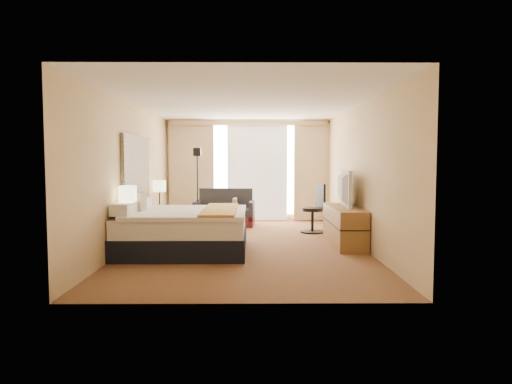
{
  "coord_description": "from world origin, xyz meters",
  "views": [
    {
      "loc": [
        0.11,
        -8.39,
        1.57
      ],
      "look_at": [
        0.19,
        0.4,
        0.95
      ],
      "focal_mm": 32.0,
      "sensor_mm": 36.0,
      "label": 1
    }
  ],
  "objects_px": {
    "nightstand_right": "(161,220)",
    "floor_lamp": "(197,171)",
    "lamp_left": "(127,194)",
    "desk_chair": "(315,211)",
    "media_dresser": "(344,226)",
    "lamp_right": "(159,187)",
    "nightstand_left": "(130,240)",
    "loveseat": "(225,213)",
    "television": "(340,188)",
    "bed": "(184,230)"
  },
  "relations": [
    {
      "from": "loveseat",
      "to": "desk_chair",
      "type": "xyz_separation_m",
      "value": [
        2.02,
        -1.09,
        0.18
      ]
    },
    {
      "from": "loveseat",
      "to": "floor_lamp",
      "type": "distance_m",
      "value": 1.22
    },
    {
      "from": "nightstand_left",
      "to": "bed",
      "type": "bearing_deg",
      "value": 26.31
    },
    {
      "from": "lamp_right",
      "to": "nightstand_left",
      "type": "bearing_deg",
      "value": -89.62
    },
    {
      "from": "bed",
      "to": "floor_lamp",
      "type": "bearing_deg",
      "value": 92.09
    },
    {
      "from": "lamp_left",
      "to": "bed",
      "type": "bearing_deg",
      "value": 26.75
    },
    {
      "from": "lamp_left",
      "to": "floor_lamp",
      "type": "bearing_deg",
      "value": 77.88
    },
    {
      "from": "media_dresser",
      "to": "lamp_left",
      "type": "distance_m",
      "value": 3.93
    },
    {
      "from": "nightstand_right",
      "to": "floor_lamp",
      "type": "height_order",
      "value": "floor_lamp"
    },
    {
      "from": "lamp_left",
      "to": "nightstand_right",
      "type": "bearing_deg",
      "value": 89.49
    },
    {
      "from": "television",
      "to": "nightstand_left",
      "type": "bearing_deg",
      "value": 113.64
    },
    {
      "from": "media_dresser",
      "to": "desk_chair",
      "type": "height_order",
      "value": "desk_chair"
    },
    {
      "from": "loveseat",
      "to": "lamp_left",
      "type": "xyz_separation_m",
      "value": [
        -1.35,
        -3.59,
        0.73
      ]
    },
    {
      "from": "nightstand_right",
      "to": "television",
      "type": "relative_size",
      "value": 0.47
    },
    {
      "from": "media_dresser",
      "to": "loveseat",
      "type": "relative_size",
      "value": 1.23
    },
    {
      "from": "bed",
      "to": "lamp_right",
      "type": "distance_m",
      "value": 2.32
    },
    {
      "from": "lamp_right",
      "to": "television",
      "type": "relative_size",
      "value": 0.49
    },
    {
      "from": "desk_chair",
      "to": "lamp_left",
      "type": "relative_size",
      "value": 1.74
    },
    {
      "from": "lamp_left",
      "to": "television",
      "type": "height_order",
      "value": "television"
    },
    {
      "from": "desk_chair",
      "to": "lamp_right",
      "type": "height_order",
      "value": "lamp_right"
    },
    {
      "from": "nightstand_right",
      "to": "television",
      "type": "height_order",
      "value": "television"
    },
    {
      "from": "lamp_left",
      "to": "desk_chair",
      "type": "bearing_deg",
      "value": 36.48
    },
    {
      "from": "media_dresser",
      "to": "lamp_right",
      "type": "bearing_deg",
      "value": 159.09
    },
    {
      "from": "media_dresser",
      "to": "television",
      "type": "xyz_separation_m",
      "value": [
        -0.05,
        0.22,
        0.69
      ]
    },
    {
      "from": "lamp_left",
      "to": "lamp_right",
      "type": "xyz_separation_m",
      "value": [
        0.01,
        2.49,
        -0.02
      ]
    },
    {
      "from": "nightstand_left",
      "to": "loveseat",
      "type": "relative_size",
      "value": 0.38
    },
    {
      "from": "bed",
      "to": "lamp_right",
      "type": "relative_size",
      "value": 3.6
    },
    {
      "from": "nightstand_left",
      "to": "loveseat",
      "type": "height_order",
      "value": "loveseat"
    },
    {
      "from": "floor_lamp",
      "to": "lamp_right",
      "type": "bearing_deg",
      "value": -129.19
    },
    {
      "from": "nightstand_left",
      "to": "desk_chair",
      "type": "distance_m",
      "value": 4.17
    },
    {
      "from": "floor_lamp",
      "to": "lamp_right",
      "type": "relative_size",
      "value": 3.18
    },
    {
      "from": "nightstand_left",
      "to": "lamp_right",
      "type": "relative_size",
      "value": 0.94
    },
    {
      "from": "floor_lamp",
      "to": "nightstand_right",
      "type": "bearing_deg",
      "value": -129.52
    },
    {
      "from": "nightstand_right",
      "to": "desk_chair",
      "type": "bearing_deg",
      "value": -0.46
    },
    {
      "from": "nightstand_left",
      "to": "television",
      "type": "xyz_separation_m",
      "value": [
        3.65,
        1.27,
        0.77
      ]
    },
    {
      "from": "loveseat",
      "to": "lamp_right",
      "type": "relative_size",
      "value": 2.49
    },
    {
      "from": "media_dresser",
      "to": "television",
      "type": "bearing_deg",
      "value": 102.63
    },
    {
      "from": "floor_lamp",
      "to": "lamp_right",
      "type": "xyz_separation_m",
      "value": [
        -0.72,
        -0.88,
        -0.31
      ]
    },
    {
      "from": "desk_chair",
      "to": "loveseat",
      "type": "bearing_deg",
      "value": 134.72
    },
    {
      "from": "desk_chair",
      "to": "lamp_left",
      "type": "distance_m",
      "value": 4.23
    },
    {
      "from": "bed",
      "to": "lamp_left",
      "type": "height_order",
      "value": "lamp_left"
    },
    {
      "from": "loveseat",
      "to": "desk_chair",
      "type": "height_order",
      "value": "desk_chair"
    },
    {
      "from": "media_dresser",
      "to": "desk_chair",
      "type": "bearing_deg",
      "value": 103.92
    },
    {
      "from": "nightstand_left",
      "to": "nightstand_right",
      "type": "xyz_separation_m",
      "value": [
        0.0,
        2.5,
        0.0
      ]
    },
    {
      "from": "desk_chair",
      "to": "television",
      "type": "distance_m",
      "value": 1.36
    },
    {
      "from": "nightstand_right",
      "to": "media_dresser",
      "type": "relative_size",
      "value": 0.31
    },
    {
      "from": "nightstand_right",
      "to": "bed",
      "type": "distance_m",
      "value": 2.25
    },
    {
      "from": "television",
      "to": "lamp_left",
      "type": "bearing_deg",
      "value": 113.8
    },
    {
      "from": "television",
      "to": "bed",
      "type": "bearing_deg",
      "value": 111.5
    },
    {
      "from": "media_dresser",
      "to": "lamp_left",
      "type": "height_order",
      "value": "lamp_left"
    }
  ]
}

